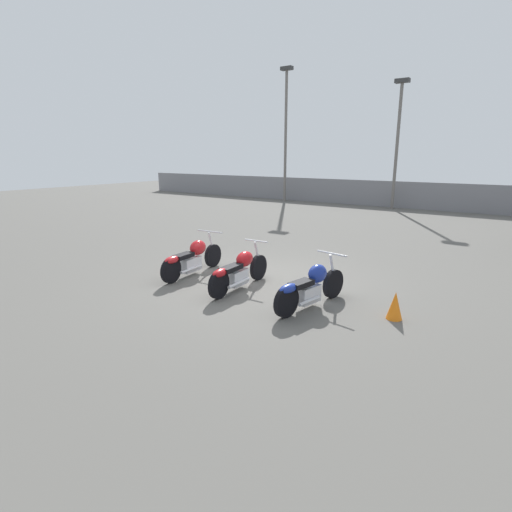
{
  "coord_description": "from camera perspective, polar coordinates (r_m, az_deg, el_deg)",
  "views": [
    {
      "loc": [
        4.79,
        -7.11,
        2.79
      ],
      "look_at": [
        0.0,
        -0.2,
        0.65
      ],
      "focal_mm": 28.0,
      "sensor_mm": 36.0,
      "label": 1
    }
  ],
  "objects": [
    {
      "name": "ground_plane",
      "position": [
        9.01,
        0.72,
        -3.75
      ],
      "size": [
        60.0,
        60.0,
        0.0
      ],
      "primitive_type": "plane",
      "color": "#5B5954"
    },
    {
      "name": "fence_back",
      "position": [
        22.74,
        22.65,
        7.92
      ],
      "size": [
        40.0,
        0.04,
        1.41
      ],
      "color": "gray",
      "rests_on": "ground_plane"
    },
    {
      "name": "light_pole_right",
      "position": [
        24.85,
        4.28,
        18.23
      ],
      "size": [
        0.7,
        0.35,
        7.69
      ],
      "color": "slate",
      "rests_on": "ground_plane"
    },
    {
      "name": "motorcycle_slot_1",
      "position": [
        8.46,
        -2.45,
        -2.1
      ],
      "size": [
        0.58,
        2.06,
        0.95
      ],
      "rotation": [
        0.0,
        0.0,
        0.04
      ],
      "color": "black",
      "rests_on": "ground_plane"
    },
    {
      "name": "motorcycle_slot_2",
      "position": [
        7.51,
        7.78,
        -4.35
      ],
      "size": [
        0.71,
        1.99,
        0.95
      ],
      "rotation": [
        0.0,
        0.0,
        -0.18
      ],
      "color": "black",
      "rests_on": "ground_plane"
    },
    {
      "name": "motorcycle_slot_0",
      "position": [
        9.58,
        -9.07,
        -0.25
      ],
      "size": [
        0.75,
        2.15,
        0.95
      ],
      "rotation": [
        0.0,
        0.0,
        0.08
      ],
      "color": "black",
      "rests_on": "ground_plane"
    },
    {
      "name": "light_pole_left",
      "position": [
        22.44,
        19.63,
        16.25
      ],
      "size": [
        0.7,
        0.35,
        6.44
      ],
      "color": "slate",
      "rests_on": "ground_plane"
    },
    {
      "name": "traffic_cone_near",
      "position": [
        7.38,
        19.23,
        -6.7
      ],
      "size": [
        0.28,
        0.28,
        0.49
      ],
      "color": "orange",
      "rests_on": "ground_plane"
    }
  ]
}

